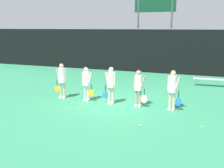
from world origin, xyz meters
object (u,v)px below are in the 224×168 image
(player_3, at_px, (139,85))
(tennis_ball_0, at_px, (71,104))
(player_1, at_px, (86,81))
(tennis_ball_4, at_px, (68,109))
(tennis_ball_3, at_px, (140,98))
(player_2, at_px, (111,83))
(tennis_ball_2, at_px, (202,127))
(tennis_ball_1, at_px, (94,91))
(tennis_ball_7, at_px, (80,107))
(scoreboard, at_px, (155,11))
(tennis_ball_8, at_px, (59,90))
(bench_courtside, at_px, (211,80))
(tennis_ball_6, at_px, (83,106))
(player_0, at_px, (62,77))
(tennis_ball_5, at_px, (141,125))
(player_4, at_px, (173,87))

(player_3, xyz_separation_m, tennis_ball_0, (-2.97, -0.86, -0.96))
(player_1, bearing_deg, tennis_ball_4, -96.17)
(tennis_ball_3, xyz_separation_m, tennis_ball_4, (-2.48, -2.85, -0.00))
(player_2, xyz_separation_m, tennis_ball_2, (4.12, -1.68, -0.98))
(tennis_ball_1, height_order, tennis_ball_7, tennis_ball_1)
(scoreboard, distance_m, tennis_ball_8, 10.41)
(bench_courtside, xyz_separation_m, tennis_ball_6, (-5.41, -6.40, -0.37))
(player_2, distance_m, tennis_ball_8, 4.11)
(scoreboard, distance_m, tennis_ball_0, 11.94)
(tennis_ball_1, bearing_deg, player_1, -75.51)
(tennis_ball_0, relative_size, tennis_ball_7, 1.05)
(tennis_ball_3, relative_size, tennis_ball_4, 1.02)
(player_3, bearing_deg, tennis_ball_7, -151.45)
(player_0, relative_size, player_3, 1.05)
(tennis_ball_3, xyz_separation_m, tennis_ball_6, (-2.07, -2.18, 0.00))
(tennis_ball_7, bearing_deg, player_0, 143.21)
(tennis_ball_0, bearing_deg, tennis_ball_8, 131.55)
(player_2, bearing_deg, tennis_ball_5, -51.23)
(tennis_ball_2, bearing_deg, player_4, 126.63)
(player_4, height_order, tennis_ball_5, player_4)
(scoreboard, xyz_separation_m, player_1, (-1.20, -9.96, -3.77))
(tennis_ball_0, height_order, tennis_ball_8, tennis_ball_0)
(bench_courtside, distance_m, tennis_ball_3, 5.39)
(player_1, bearing_deg, tennis_ball_3, 26.56)
(tennis_ball_3, height_order, tennis_ball_7, tennis_ball_7)
(bench_courtside, relative_size, player_3, 1.22)
(tennis_ball_0, bearing_deg, tennis_ball_1, 92.27)
(bench_courtside, bearing_deg, tennis_ball_7, -131.24)
(tennis_ball_5, distance_m, tennis_ball_6, 3.37)
(player_0, bearing_deg, tennis_ball_8, 121.16)
(player_3, relative_size, tennis_ball_7, 25.15)
(player_1, xyz_separation_m, tennis_ball_4, (-0.14, -1.63, -0.95))
(scoreboard, xyz_separation_m, tennis_ball_7, (-0.95, -11.15, -4.72))
(player_4, distance_m, tennis_ball_6, 4.07)
(scoreboard, relative_size, player_4, 3.54)
(player_1, height_order, tennis_ball_6, player_1)
(tennis_ball_0, bearing_deg, scoreboard, 81.74)
(tennis_ball_8, bearing_deg, tennis_ball_6, -41.54)
(tennis_ball_3, bearing_deg, tennis_ball_2, -44.31)
(player_1, height_order, player_3, player_3)
(tennis_ball_0, relative_size, tennis_ball_8, 1.06)
(tennis_ball_1, xyz_separation_m, tennis_ball_8, (-1.93, -0.45, -0.00))
(tennis_ball_2, height_order, tennis_ball_5, same)
(player_0, xyz_separation_m, player_2, (2.65, -0.10, -0.04))
(player_2, height_order, tennis_ball_6, player_2)
(scoreboard, relative_size, player_3, 3.66)
(player_4, relative_size, tennis_ball_2, 24.83)
(player_0, height_order, tennis_ball_6, player_0)
(tennis_ball_3, bearing_deg, tennis_ball_8, 177.74)
(tennis_ball_2, height_order, tennis_ball_8, tennis_ball_2)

